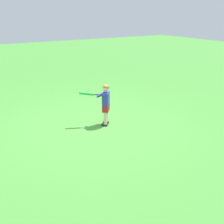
% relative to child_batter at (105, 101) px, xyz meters
% --- Properties ---
extents(ground_plane, '(40.00, 40.00, 0.00)m').
position_rel_child_batter_xyz_m(ground_plane, '(0.23, -0.11, -0.65)').
color(ground_plane, '#479338').
extents(child_batter, '(0.73, 0.49, 1.08)m').
position_rel_child_batter_xyz_m(child_batter, '(0.00, 0.00, 0.00)').
color(child_batter, '#232328').
rests_on(child_batter, ground).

